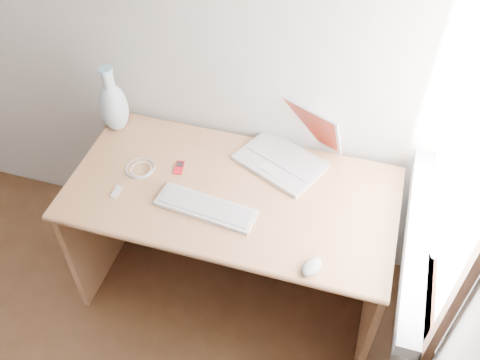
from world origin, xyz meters
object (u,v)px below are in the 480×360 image
(desk, at_px, (238,208))
(vase, at_px, (113,106))
(external_keyboard, at_px, (206,207))
(laptop, at_px, (284,147))

(desk, relative_size, vase, 4.08)
(desk, bearing_deg, external_keyboard, -108.47)
(external_keyboard, relative_size, vase, 1.26)
(desk, height_order, vase, vase)
(laptop, height_order, vase, vase)
(desk, height_order, external_keyboard, external_keyboard)
(laptop, relative_size, vase, 1.28)
(external_keyboard, bearing_deg, laptop, 65.97)
(desk, relative_size, external_keyboard, 3.24)
(vase, bearing_deg, desk, -12.72)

